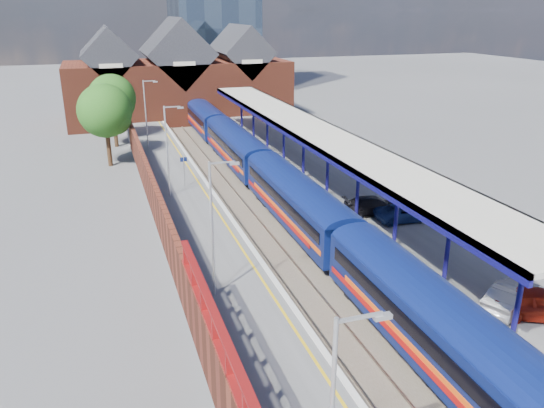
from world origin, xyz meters
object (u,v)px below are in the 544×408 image
(parked_car_red, at_px, (538,303))
(parked_car_blue, at_px, (405,212))
(platform_sign, at_px, (184,167))
(parked_car_dark, at_px, (374,205))
(lamp_post_c, at_px, (169,146))
(lamp_post_b, at_px, (215,221))
(lamp_post_d, at_px, (147,110))
(train, at_px, (263,168))
(parked_car_silver, at_px, (512,296))

(parked_car_red, height_order, parked_car_blue, parked_car_red)
(platform_sign, height_order, parked_car_dark, platform_sign)
(lamp_post_c, bearing_deg, parked_car_dark, -32.70)
(lamp_post_b, bearing_deg, lamp_post_d, 90.00)
(train, bearing_deg, parked_car_red, -76.23)
(lamp_post_b, xyz_separation_m, lamp_post_c, (0.00, 16.00, 0.00))
(lamp_post_d, height_order, parked_car_blue, lamp_post_d)
(platform_sign, bearing_deg, lamp_post_c, -124.26)
(lamp_post_b, bearing_deg, parked_car_dark, 30.31)
(lamp_post_c, bearing_deg, parked_car_blue, -35.14)
(lamp_post_b, bearing_deg, train, 65.71)
(parked_car_blue, bearing_deg, platform_sign, 51.16)
(lamp_post_c, distance_m, parked_car_blue, 18.01)
(lamp_post_c, distance_m, parked_car_red, 26.87)
(lamp_post_c, xyz_separation_m, parked_car_blue, (14.46, -10.18, -3.41))
(platform_sign, distance_m, parked_car_blue, 17.92)
(lamp_post_b, height_order, parked_car_blue, lamp_post_b)
(lamp_post_b, height_order, parked_car_silver, lamp_post_b)
(train, relative_size, parked_car_red, 15.21)
(train, relative_size, parked_car_dark, 15.12)
(parked_car_blue, bearing_deg, lamp_post_b, 115.99)
(lamp_post_d, xyz_separation_m, parked_car_dark, (13.05, -24.37, -3.36))
(parked_car_red, xyz_separation_m, parked_car_dark, (-0.75, 14.45, -0.11))
(lamp_post_b, relative_size, parked_car_dark, 1.61)
(lamp_post_c, bearing_deg, parked_car_silver, -58.76)
(lamp_post_b, relative_size, lamp_post_d, 1.00)
(lamp_post_c, bearing_deg, lamp_post_b, -90.00)
(train, xyz_separation_m, lamp_post_d, (-7.86, 14.60, 2.87))
(lamp_post_c, height_order, lamp_post_d, same)
(train, bearing_deg, parked_car_silver, -77.00)
(parked_car_silver, distance_m, parked_car_blue, 11.66)
(lamp_post_b, relative_size, parked_car_red, 1.61)
(parked_car_silver, bearing_deg, lamp_post_d, -7.72)
(lamp_post_b, relative_size, platform_sign, 2.80)
(lamp_post_b, relative_size, lamp_post_c, 1.00)
(parked_car_dark, bearing_deg, parked_car_red, -168.60)
(parked_car_red, bearing_deg, lamp_post_c, 57.86)
(parked_car_dark, bearing_deg, lamp_post_c, 65.73)
(platform_sign, xyz_separation_m, parked_car_red, (12.43, -24.83, -0.95))
(lamp_post_c, relative_size, parked_car_dark, 1.61)
(train, bearing_deg, parked_car_dark, -62.04)
(lamp_post_d, bearing_deg, parked_car_blue, -61.08)
(lamp_post_b, bearing_deg, platform_sign, 85.67)
(train, bearing_deg, lamp_post_d, 118.29)
(train, relative_size, lamp_post_d, 9.42)
(lamp_post_c, relative_size, parked_car_red, 1.61)
(lamp_post_b, distance_m, parked_car_red, 15.73)
(platform_sign, relative_size, parked_car_dark, 0.57)
(train, relative_size, lamp_post_b, 9.42)
(train, bearing_deg, platform_sign, 174.75)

